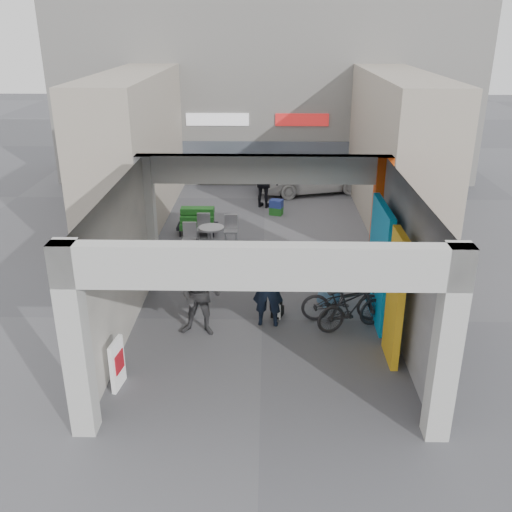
{
  "coord_description": "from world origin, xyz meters",
  "views": [
    {
      "loc": [
        0.11,
        -11.95,
        6.58
      ],
      "look_at": [
        -0.17,
        1.0,
        1.23
      ],
      "focal_mm": 40.0,
      "sensor_mm": 36.0,
      "label": 1
    }
  ],
  "objects_px": {
    "man_elderly": "(331,274)",
    "bicycle_front": "(343,300)",
    "cafe_set": "(209,238)",
    "produce_stand": "(197,224)",
    "man_with_dog": "(268,286)",
    "bicycle_rear": "(352,308)",
    "white_van": "(311,174)",
    "border_collie": "(278,308)",
    "man_crates": "(264,183)",
    "man_back_turned": "(200,295)"
  },
  "relations": [
    {
      "from": "cafe_set",
      "to": "white_van",
      "type": "height_order",
      "value": "white_van"
    },
    {
      "from": "white_van",
      "to": "man_elderly",
      "type": "bearing_deg",
      "value": 162.67
    },
    {
      "from": "bicycle_front",
      "to": "cafe_set",
      "type": "bearing_deg",
      "value": 36.63
    },
    {
      "from": "man_elderly",
      "to": "produce_stand",
      "type": "bearing_deg",
      "value": 103.14
    },
    {
      "from": "man_with_dog",
      "to": "man_back_turned",
      "type": "height_order",
      "value": "man_with_dog"
    },
    {
      "from": "man_crates",
      "to": "border_collie",
      "type": "bearing_deg",
      "value": 115.52
    },
    {
      "from": "border_collie",
      "to": "man_crates",
      "type": "height_order",
      "value": "man_crates"
    },
    {
      "from": "man_elderly",
      "to": "man_crates",
      "type": "relative_size",
      "value": 0.87
    },
    {
      "from": "man_crates",
      "to": "bicycle_rear",
      "type": "distance_m",
      "value": 9.49
    },
    {
      "from": "man_elderly",
      "to": "bicycle_front",
      "type": "relative_size",
      "value": 0.85
    },
    {
      "from": "produce_stand",
      "to": "man_with_dog",
      "type": "xyz_separation_m",
      "value": [
        2.34,
        -6.05,
        0.64
      ]
    },
    {
      "from": "cafe_set",
      "to": "border_collie",
      "type": "height_order",
      "value": "cafe_set"
    },
    {
      "from": "man_crates",
      "to": "white_van",
      "type": "distance_m",
      "value": 2.82
    },
    {
      "from": "border_collie",
      "to": "man_with_dog",
      "type": "height_order",
      "value": "man_with_dog"
    },
    {
      "from": "produce_stand",
      "to": "bicycle_rear",
      "type": "height_order",
      "value": "bicycle_rear"
    },
    {
      "from": "produce_stand",
      "to": "border_collie",
      "type": "height_order",
      "value": "produce_stand"
    },
    {
      "from": "border_collie",
      "to": "bicycle_front",
      "type": "xyz_separation_m",
      "value": [
        1.54,
        -0.08,
        0.27
      ]
    },
    {
      "from": "cafe_set",
      "to": "bicycle_front",
      "type": "height_order",
      "value": "bicycle_front"
    },
    {
      "from": "produce_stand",
      "to": "man_back_turned",
      "type": "distance_m",
      "value": 6.59
    },
    {
      "from": "cafe_set",
      "to": "produce_stand",
      "type": "bearing_deg",
      "value": 111.42
    },
    {
      "from": "cafe_set",
      "to": "produce_stand",
      "type": "xyz_separation_m",
      "value": [
        -0.5,
        1.27,
        -0.0
      ]
    },
    {
      "from": "man_with_dog",
      "to": "man_crates",
      "type": "height_order",
      "value": "man_with_dog"
    },
    {
      "from": "bicycle_front",
      "to": "border_collie",
      "type": "bearing_deg",
      "value": 85.05
    },
    {
      "from": "man_elderly",
      "to": "man_crates",
      "type": "bearing_deg",
      "value": 77.38
    },
    {
      "from": "border_collie",
      "to": "man_with_dog",
      "type": "bearing_deg",
      "value": -104.71
    },
    {
      "from": "produce_stand",
      "to": "bicycle_front",
      "type": "bearing_deg",
      "value": -62.0
    },
    {
      "from": "man_back_turned",
      "to": "man_elderly",
      "type": "height_order",
      "value": "man_back_turned"
    },
    {
      "from": "man_with_dog",
      "to": "man_crates",
      "type": "xyz_separation_m",
      "value": [
        -0.16,
        9.08,
        -0.02
      ]
    },
    {
      "from": "cafe_set",
      "to": "man_back_turned",
      "type": "relative_size",
      "value": 0.83
    },
    {
      "from": "produce_stand",
      "to": "man_elderly",
      "type": "height_order",
      "value": "man_elderly"
    },
    {
      "from": "produce_stand",
      "to": "bicycle_rear",
      "type": "xyz_separation_m",
      "value": [
        4.27,
        -6.22,
        0.18
      ]
    },
    {
      "from": "produce_stand",
      "to": "bicycle_rear",
      "type": "distance_m",
      "value": 7.55
    },
    {
      "from": "man_crates",
      "to": "bicycle_front",
      "type": "distance_m",
      "value": 9.04
    },
    {
      "from": "man_with_dog",
      "to": "bicycle_rear",
      "type": "height_order",
      "value": "man_with_dog"
    },
    {
      "from": "bicycle_front",
      "to": "white_van",
      "type": "relative_size",
      "value": 0.45
    },
    {
      "from": "produce_stand",
      "to": "man_crates",
      "type": "relative_size",
      "value": 0.69
    },
    {
      "from": "man_crates",
      "to": "man_with_dog",
      "type": "bearing_deg",
      "value": 113.91
    },
    {
      "from": "produce_stand",
      "to": "man_crates",
      "type": "distance_m",
      "value": 3.78
    },
    {
      "from": "man_elderly",
      "to": "bicycle_front",
      "type": "xyz_separation_m",
      "value": [
        0.24,
        -0.77,
        -0.32
      ]
    },
    {
      "from": "produce_stand",
      "to": "man_back_turned",
      "type": "relative_size",
      "value": 0.67
    },
    {
      "from": "cafe_set",
      "to": "border_collie",
      "type": "xyz_separation_m",
      "value": [
        2.08,
        -4.44,
        -0.1
      ]
    },
    {
      "from": "man_back_turned",
      "to": "bicycle_front",
      "type": "distance_m",
      "value": 3.38
    },
    {
      "from": "produce_stand",
      "to": "man_with_dog",
      "type": "relative_size",
      "value": 0.67
    },
    {
      "from": "border_collie",
      "to": "man_elderly",
      "type": "relative_size",
      "value": 0.37
    },
    {
      "from": "man_back_turned",
      "to": "bicycle_front",
      "type": "bearing_deg",
      "value": 18.19
    },
    {
      "from": "border_collie",
      "to": "man_crates",
      "type": "distance_m",
      "value": 8.78
    },
    {
      "from": "bicycle_front",
      "to": "bicycle_rear",
      "type": "distance_m",
      "value": 0.45
    },
    {
      "from": "produce_stand",
      "to": "man_elderly",
      "type": "xyz_separation_m",
      "value": [
        3.88,
        -5.03,
        0.49
      ]
    },
    {
      "from": "white_van",
      "to": "man_with_dog",
      "type": "bearing_deg",
      "value": 154.92
    },
    {
      "from": "man_back_turned",
      "to": "border_collie",
      "type": "bearing_deg",
      "value": 30.39
    }
  ]
}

